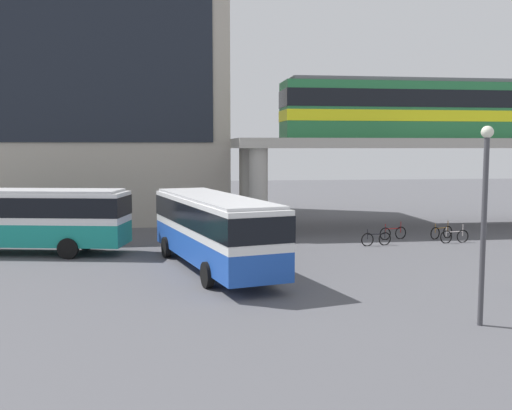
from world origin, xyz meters
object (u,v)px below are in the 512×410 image
Objects in this scene: train at (453,109)px; bicycle_black at (376,239)px; bicycle_silver at (454,236)px; bicycle_brown at (441,232)px; bus_secondary at (16,214)px; bus_main at (213,224)px; bicycle_red at (393,233)px; station_building at (68,79)px.

train is 12.44m from bicycle_black.
bicycle_brown is (-0.04, 1.54, 0.00)m from bicycle_silver.
bus_secondary is 23.36m from bicycle_brown.
train reaches higher than bicycle_brown.
bus_main is 6.77× the size of bicycle_brown.
train is at bearing 14.04° from bus_secondary.
bus_main is 6.44× the size of bicycle_red.
bicycle_black is (18.64, -0.14, -1.63)m from bus_secondary.
station_building reaches higher than bicycle_red.
bus_main is at bearing -144.75° from train.
bicycle_red is (1.70, 1.96, 0.00)m from bicycle_black.
train is 2.01× the size of bus_secondary.
station_building is 28.87m from bicycle_brown.
bicycle_silver is 4.65m from bicycle_black.
bicycle_silver is 1.07× the size of bicycle_brown.
bus_secondary is at bearing -179.61° from bicycle_silver.
bicycle_brown is at bearing 91.33° from bicycle_silver.
bicycle_brown and bicycle_black have the same top height.
bicycle_silver is at bearing 3.65° from bicycle_black.
station_building is 1.01× the size of train.
bus_main is at bearing -28.54° from bus_secondary.
bicycle_silver is 1.01× the size of bicycle_red.
bus_secondary is (-9.51, 5.17, 0.00)m from bus_main.
station_building reaches higher than bicycle_silver.
station_building is 26.53m from bicycle_red.
train is 27.47m from bus_secondary.
bicycle_silver is (13.77, 5.33, -1.63)m from bus_main.
bicycle_brown and bicycle_red have the same top height.
train reaches higher than bicycle_black.
bicycle_black is 1.01× the size of bicycle_red.
bicycle_brown is (13.73, 6.87, -1.63)m from bus_main.
bicycle_red is (-5.71, -4.70, -7.46)m from train.
train is (26.03, -9.08, -2.59)m from station_building.
bus_main reaches higher than bicycle_black.
bicycle_brown is 2.91m from bicycle_red.
bus_secondary is (-0.01, -15.59, -8.42)m from station_building.
bus_main is 6.35× the size of bicycle_silver.
bicycle_red is at bearing -140.55° from train.
train is 10.19m from bicycle_silver.
bus_secondary reaches higher than bicycle_black.
bus_main and bus_secondary have the same top height.
bicycle_black is (-4.60, -1.83, 0.00)m from bicycle_brown.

